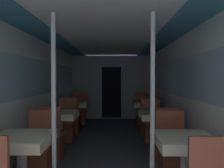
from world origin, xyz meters
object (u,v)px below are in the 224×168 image
dining_table_right_1 (157,118)px  dining_table_left_2 (76,106)px  chair_right_far_2 (143,114)px  chair_left_far_2 (79,114)px  chair_left_far_1 (66,127)px  support_pole_right_0 (153,106)px  dining_table_left_0 (22,144)px  chair_right_near_1 (163,143)px  chair_right_far_0 (172,156)px  dining_table_right_0 (185,145)px  dining_table_right_2 (145,106)px  chair_right_far_1 (152,128)px  chair_left_far_0 (39,155)px  chair_left_near_1 (51,142)px  dining_table_left_1 (60,117)px  chair_right_near_2 (148,122)px  chair_left_near_2 (72,122)px  support_pole_left_0 (54,106)px

dining_table_right_1 → dining_table_left_2: bearing=137.7°
chair_right_far_2 → chair_left_far_2: bearing=0.0°
chair_left_far_1 → support_pole_right_0: (1.49, -2.24, 0.76)m
dining_table_left_0 → chair_right_near_1: chair_right_near_1 is taller
chair_right_far_0 → dining_table_right_0: bearing=90.0°
dining_table_right_2 → chair_left_far_1: bearing=-148.4°
support_pole_right_0 → dining_table_right_2: 3.43m
dining_table_right_0 → dining_table_right_1: bearing=90.0°
support_pole_right_0 → chair_right_far_1: support_pole_right_0 is taller
chair_left_far_0 → dining_table_left_2: bearing=-90.0°
chair_left_far_1 → chair_left_near_1: bearing=90.0°
dining_table_left_1 → chair_right_far_2: size_ratio=0.79×
chair_left_far_2 → chair_right_far_0: bearing=118.8°
dining_table_left_0 → chair_right_far_2: 4.36m
dining_table_left_1 → chair_right_near_2: chair_right_near_2 is taller
chair_left_near_2 → chair_left_far_2: (0.00, 1.10, 0.00)m
chair_left_near_1 → dining_table_left_2: 2.26m
chair_left_near_2 → chair_right_far_1: bearing=-17.8°
chair_left_near_2 → dining_table_right_2: chair_left_near_2 is taller
dining_table_right_0 → chair_left_near_1: bearing=148.4°
dining_table_left_0 → chair_left_near_1: (0.00, 1.14, -0.32)m
chair_left_far_2 → chair_right_far_0: same height
dining_table_left_2 → dining_table_left_1: bearing=-90.0°
support_pole_right_0 → chair_right_near_2: size_ratio=2.33×
dining_table_left_2 → chair_right_far_1: chair_right_far_1 is taller
dining_table_left_2 → chair_left_far_2: (0.00, 0.55, -0.32)m
dining_table_right_0 → chair_right_far_2: 3.95m
chair_right_near_2 → dining_table_right_2: bearing=90.0°
chair_left_far_1 → dining_table_right_1: size_ratio=1.26×
chair_left_far_1 → chair_right_far_0: same height
chair_left_far_0 → chair_right_near_2: size_ratio=1.00×
dining_table_left_1 → chair_left_far_2: chair_left_far_2 is taller
dining_table_left_1 → chair_left_far_2: bearing=90.0°
support_pole_left_0 → dining_table_right_1: 2.30m
dining_table_left_2 → chair_right_far_0: (1.86, -2.84, -0.32)m
dining_table_left_0 → chair_right_near_2: 3.41m
chair_left_near_1 → dining_table_left_2: chair_left_near_1 is taller
dining_table_left_1 → dining_table_right_2: bearing=42.3°
chair_left_near_2 → dining_table_right_2: (1.86, 0.55, 0.32)m
chair_left_far_2 → chair_right_near_2: (1.86, -1.10, 0.00)m
support_pole_left_0 → chair_right_near_2: bearing=62.3°
chair_left_near_1 → chair_left_far_1: (0.00, 1.10, 0.00)m
chair_right_near_2 → chair_right_far_2: bearing=90.0°
support_pole_right_0 → support_pole_left_0: bearing=180.0°
chair_left_far_1 → dining_table_right_0: chair_left_far_1 is taller
support_pole_left_0 → chair_right_near_2: size_ratio=2.33×
chair_right_far_1 → chair_right_far_2: bearing=-90.0°
dining_table_left_1 → chair_left_near_2: chair_left_near_2 is taller
chair_left_near_1 → chair_left_near_2: (0.00, 1.69, 0.00)m
dining_table_right_2 → dining_table_left_2: bearing=180.0°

